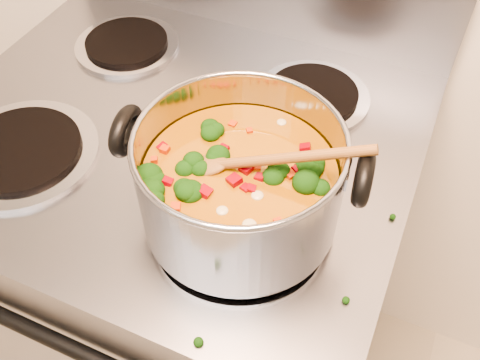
# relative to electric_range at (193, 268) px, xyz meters

# --- Properties ---
(electric_range) EXTENTS (0.80, 0.72, 1.08)m
(electric_range) POSITION_rel_electric_range_xyz_m (0.00, 0.00, 0.00)
(electric_range) COLOR gray
(electric_range) RESTS_ON ground
(stockpot) EXTENTS (0.33, 0.27, 0.16)m
(stockpot) POSITION_rel_electric_range_xyz_m (0.18, -0.14, 0.54)
(stockpot) COLOR #919299
(stockpot) RESTS_ON electric_range
(wooden_spoon) EXTENTS (0.24, 0.08, 0.09)m
(wooden_spoon) POSITION_rel_electric_range_xyz_m (0.19, -0.14, 0.58)
(wooden_spoon) COLOR brown
(wooden_spoon) RESTS_ON stockpot
(cooktop_crumbs) EXTENTS (0.35, 0.32, 0.01)m
(cooktop_crumbs) POSITION_rel_electric_range_xyz_m (0.21, -0.10, 0.46)
(cooktop_crumbs) COLOR black
(cooktop_crumbs) RESTS_ON electric_range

